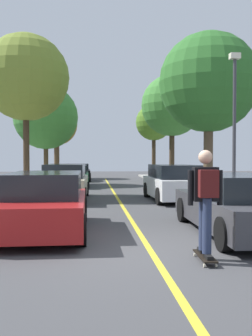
# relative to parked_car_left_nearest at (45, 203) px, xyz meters

# --- Properties ---
(ground) EXTENTS (80.00, 80.00, 0.00)m
(ground) POSITION_rel_parked_car_left_nearest_xyz_m (2.16, -1.92, -0.68)
(ground) COLOR #424244
(center_line) EXTENTS (0.12, 39.20, 0.01)m
(center_line) POSITION_rel_parked_car_left_nearest_xyz_m (2.16, 2.08, -0.68)
(center_line) COLOR gold
(center_line) RESTS_ON ground
(parked_car_left_nearest) EXTENTS (1.96, 4.24, 1.37)m
(parked_car_left_nearest) POSITION_rel_parked_car_left_nearest_xyz_m (0.00, 0.00, 0.00)
(parked_car_left_nearest) COLOR maroon
(parked_car_left_nearest) RESTS_ON ground
(parked_car_left_near) EXTENTS (1.87, 4.57, 1.45)m
(parked_car_left_near) POSITION_rel_parked_car_left_nearest_xyz_m (0.00, 6.68, 0.03)
(parked_car_left_near) COLOR #BCAD89
(parked_car_left_near) RESTS_ON ground
(parked_car_left_far) EXTENTS (1.88, 4.21, 1.28)m
(parked_car_left_far) POSITION_rel_parked_car_left_nearest_xyz_m (0.00, 13.65, -0.04)
(parked_car_left_far) COLOR #1E5B33
(parked_car_left_far) RESTS_ON ground
(parked_car_left_farthest) EXTENTS (2.03, 4.51, 1.26)m
(parked_car_left_farthest) POSITION_rel_parked_car_left_nearest_xyz_m (0.00, 19.57, -0.05)
(parked_car_left_farthest) COLOR black
(parked_car_left_farthest) RESTS_ON ground
(parked_car_right_nearest) EXTENTS (1.85, 4.69, 1.34)m
(parked_car_right_nearest) POSITION_rel_parked_car_left_nearest_xyz_m (4.31, -0.54, -0.03)
(parked_car_right_nearest) COLOR #38383D
(parked_car_right_nearest) RESTS_ON ground
(parked_car_right_near) EXTENTS (1.95, 4.15, 1.43)m
(parked_car_right_near) POSITION_rel_parked_car_left_nearest_xyz_m (4.31, 6.06, 0.04)
(parked_car_right_near) COLOR white
(parked_car_right_near) RESTS_ON ground
(street_tree_left_nearest) EXTENTS (3.77, 3.77, 6.96)m
(street_tree_left_nearest) POSITION_rel_parked_car_left_nearest_xyz_m (-1.78, 8.17, 4.52)
(street_tree_left_nearest) COLOR #3D2D1E
(street_tree_left_nearest) RESTS_ON sidewalk_left
(street_tree_left_near) EXTENTS (4.01, 4.01, 6.11)m
(street_tree_left_near) POSITION_rel_parked_car_left_nearest_xyz_m (-1.78, 15.35, 3.55)
(street_tree_left_near) COLOR #4C3823
(street_tree_left_near) RESTS_ON sidewalk_left
(street_tree_left_far) EXTENTS (3.36, 3.36, 5.94)m
(street_tree_left_far) POSITION_rel_parked_car_left_nearest_xyz_m (-1.78, 22.69, 3.68)
(street_tree_left_far) COLOR #4C3823
(street_tree_left_far) RESTS_ON sidewalk_left
(street_tree_right_nearest) EXTENTS (4.27, 4.27, 6.95)m
(street_tree_right_nearest) POSITION_rel_parked_car_left_nearest_xyz_m (6.09, 7.22, 4.25)
(street_tree_right_nearest) COLOR brown
(street_tree_right_nearest) RESTS_ON sidewalk_right
(street_tree_right_near) EXTENTS (3.86, 3.86, 6.77)m
(street_tree_right_near) POSITION_rel_parked_car_left_nearest_xyz_m (6.09, 14.75, 4.28)
(street_tree_right_near) COLOR #3D2D1E
(street_tree_right_near) RESTS_ON sidewalk_right
(street_tree_right_far) EXTENTS (2.94, 2.94, 5.90)m
(street_tree_right_far) POSITION_rel_parked_car_left_nearest_xyz_m (6.09, 21.79, 3.86)
(street_tree_right_far) COLOR #3D2D1E
(street_tree_right_far) RESTS_ON sidewalk_right
(streetlamp) EXTENTS (0.36, 0.24, 5.22)m
(streetlamp) POSITION_rel_parked_car_left_nearest_xyz_m (6.06, 4.13, 2.47)
(streetlamp) COLOR #38383D
(streetlamp) RESTS_ON sidewalk_right
(skateboard) EXTENTS (0.26, 0.85, 0.10)m
(skateboard) POSITION_rel_parked_car_left_nearest_xyz_m (2.94, -2.75, -0.59)
(skateboard) COLOR black
(skateboard) RESTS_ON ground
(skateboarder) EXTENTS (0.58, 0.70, 1.74)m
(skateboarder) POSITION_rel_parked_car_left_nearest_xyz_m (2.94, -2.78, 0.42)
(skateboarder) COLOR black
(skateboarder) RESTS_ON skateboard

